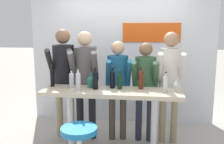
# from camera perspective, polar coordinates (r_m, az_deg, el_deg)

# --- Properties ---
(back_wall) EXTENTS (3.60, 0.12, 2.62)m
(back_wall) POSITION_cam_1_polar(r_m,az_deg,el_deg) (4.95, 2.16, 3.59)
(back_wall) COLOR silver
(back_wall) RESTS_ON ground_plane
(tasting_table) EXTENTS (2.00, 0.54, 0.98)m
(tasting_table) POSITION_cam_1_polar(r_m,az_deg,el_deg) (3.64, -0.17, -6.89)
(tasting_table) COLOR beige
(tasting_table) RESTS_ON ground_plane
(person_far_left) EXTENTS (0.46, 0.59, 1.85)m
(person_far_left) POSITION_cam_1_polar(r_m,az_deg,el_deg) (4.24, -10.97, 0.22)
(person_far_left) COLOR gray
(person_far_left) RESTS_ON ground_plane
(person_left) EXTENTS (0.48, 0.60, 1.81)m
(person_left) POSITION_cam_1_polar(r_m,az_deg,el_deg) (4.12, -6.12, -0.34)
(person_left) COLOR black
(person_left) RESTS_ON ground_plane
(person_center_left) EXTENTS (0.46, 0.57, 1.66)m
(person_center_left) POSITION_cam_1_polar(r_m,az_deg,el_deg) (4.08, 1.33, -1.77)
(person_center_left) COLOR #473D33
(person_center_left) RESTS_ON ground_plane
(person_center) EXTENTS (0.42, 0.52, 1.64)m
(person_center) POSITION_cam_1_polar(r_m,az_deg,el_deg) (4.06, 7.58, -2.08)
(person_center) COLOR #23283D
(person_center) RESTS_ON ground_plane
(person_center_right) EXTENTS (0.42, 0.55, 1.81)m
(person_center_right) POSITION_cam_1_polar(r_m,az_deg,el_deg) (4.05, 13.11, -0.64)
(person_center_right) COLOR gray
(person_center_right) RESTS_ON ground_plane
(wine_bottle_0) EXTENTS (0.06, 0.06, 0.29)m
(wine_bottle_0) POSITION_cam_1_polar(r_m,az_deg,el_deg) (3.51, 12.13, -2.50)
(wine_bottle_0) COLOR #B7BCC1
(wine_bottle_0) RESTS_ON tasting_table
(wine_bottle_1) EXTENTS (0.06, 0.06, 0.33)m
(wine_bottle_1) POSITION_cam_1_polar(r_m,az_deg,el_deg) (3.91, -13.50, -1.09)
(wine_bottle_1) COLOR black
(wine_bottle_1) RESTS_ON tasting_table
(wine_bottle_2) EXTENTS (0.07, 0.07, 0.32)m
(wine_bottle_2) POSITION_cam_1_polar(r_m,az_deg,el_deg) (3.68, 0.15, -1.47)
(wine_bottle_2) COLOR black
(wine_bottle_2) RESTS_ON tasting_table
(wine_bottle_3) EXTENTS (0.07, 0.07, 0.32)m
(wine_bottle_3) POSITION_cam_1_polar(r_m,az_deg,el_deg) (3.58, -7.74, -1.90)
(wine_bottle_3) COLOR #B7BCC1
(wine_bottle_3) RESTS_ON tasting_table
(wine_bottle_4) EXTENTS (0.08, 0.08, 0.32)m
(wine_bottle_4) POSITION_cam_1_polar(r_m,az_deg,el_deg) (3.62, -3.83, -1.64)
(wine_bottle_4) COLOR black
(wine_bottle_4) RESTS_ON tasting_table
(wine_bottle_5) EXTENTS (0.07, 0.07, 0.27)m
(wine_bottle_5) POSITION_cam_1_polar(r_m,az_deg,el_deg) (3.77, -9.21, -1.62)
(wine_bottle_5) COLOR #B7BCC1
(wine_bottle_5) RESTS_ON tasting_table
(wine_bottle_6) EXTENTS (0.06, 0.06, 0.27)m
(wine_bottle_6) POSITION_cam_1_polar(r_m,az_deg,el_deg) (3.63, 1.77, -1.98)
(wine_bottle_6) COLOR black
(wine_bottle_6) RESTS_ON tasting_table
(wine_bottle_7) EXTENTS (0.08, 0.08, 0.33)m
(wine_bottle_7) POSITION_cam_1_polar(r_m,az_deg,el_deg) (3.66, 6.65, -1.56)
(wine_bottle_7) COLOR #4C1E0F
(wine_bottle_7) RESTS_ON tasting_table
(wine_glass_0) EXTENTS (0.07, 0.07, 0.18)m
(wine_glass_0) POSITION_cam_1_polar(r_m,az_deg,el_deg) (3.58, 14.45, -2.45)
(wine_glass_0) COLOR silver
(wine_glass_0) RESTS_ON tasting_table
(decorative_vase) EXTENTS (0.13, 0.13, 0.22)m
(decorative_vase) POSITION_cam_1_polar(r_m,az_deg,el_deg) (3.75, -4.78, -2.19)
(decorative_vase) COLOR #1E665B
(decorative_vase) RESTS_ON tasting_table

